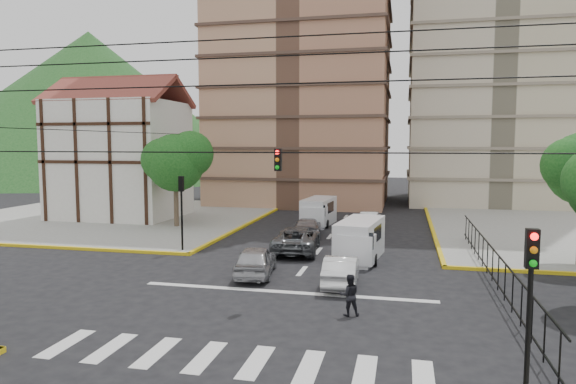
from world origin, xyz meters
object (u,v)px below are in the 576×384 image
(car_silver_front_left, at_px, (256,261))
(car_white_front_right, at_px, (341,270))
(van_left_lane, at_px, (318,212))
(traffic_light_se, at_px, (530,292))
(pedestrian_crosswalk, at_px, (349,295))
(van_right_lane, at_px, (360,241))
(traffic_light_nw, at_px, (182,200))

(car_silver_front_left, relative_size, car_white_front_right, 1.04)
(van_left_lane, distance_m, car_white_front_right, 17.21)
(traffic_light_se, relative_size, pedestrian_crosswalk, 2.78)
(van_right_lane, distance_m, pedestrian_crosswalk, 9.39)
(van_right_lane, bearing_deg, van_left_lane, 118.00)
(traffic_light_se, distance_m, van_left_lane, 29.07)
(traffic_light_se, xyz_separation_m, traffic_light_nw, (-15.60, 15.60, 0.00))
(car_silver_front_left, distance_m, pedestrian_crosswalk, 7.07)
(traffic_light_nw, bearing_deg, van_right_lane, 1.85)
(van_left_lane, height_order, car_silver_front_left, van_left_lane)
(traffic_light_nw, relative_size, car_silver_front_left, 1.01)
(van_left_lane, distance_m, car_silver_front_left, 15.98)
(traffic_light_nw, xyz_separation_m, van_left_lane, (6.20, 11.83, -2.07))
(traffic_light_nw, bearing_deg, van_left_lane, 62.36)
(car_white_front_right, bearing_deg, car_silver_front_left, -13.19)
(car_white_front_right, relative_size, pedestrian_crosswalk, 2.65)
(traffic_light_nw, relative_size, pedestrian_crosswalk, 2.78)
(car_silver_front_left, relative_size, pedestrian_crosswalk, 2.75)
(traffic_light_nw, xyz_separation_m, van_right_lane, (10.43, 0.34, -2.04))
(traffic_light_se, height_order, van_left_lane, traffic_light_se)
(pedestrian_crosswalk, bearing_deg, traffic_light_nw, -55.30)
(car_white_front_right, bearing_deg, pedestrian_crosswalk, 98.42)
(traffic_light_se, distance_m, van_right_lane, 16.88)
(van_left_lane, bearing_deg, pedestrian_crosswalk, -72.01)
(traffic_light_se, height_order, car_silver_front_left, traffic_light_se)
(car_silver_front_left, height_order, car_white_front_right, car_silver_front_left)
(traffic_light_se, bearing_deg, car_white_front_right, 117.51)
(van_left_lane, bearing_deg, car_silver_front_left, -86.19)
(traffic_light_se, height_order, traffic_light_nw, same)
(traffic_light_nw, relative_size, van_right_lane, 0.86)
(traffic_light_nw, bearing_deg, pedestrian_crosswalk, -39.79)
(traffic_light_nw, bearing_deg, traffic_light_se, -45.00)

